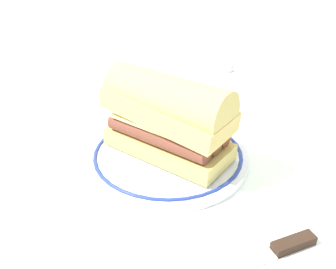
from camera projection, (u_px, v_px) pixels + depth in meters
The scene contains 5 objects.
ground_plane at pixel (150, 160), 0.59m from camera, with size 1.50×1.50×0.00m, color white.
plate at pixel (168, 155), 0.59m from camera, with size 0.25×0.25×0.01m.
sausage_sandwich at pixel (168, 115), 0.55m from camera, with size 0.21×0.13×0.12m.
salt_shaker at pixel (227, 78), 0.78m from camera, with size 0.03×0.03×0.07m.
butter_knife at pixel (267, 254), 0.42m from camera, with size 0.12×0.12×0.01m.
Camera 1 is at (0.21, -0.44, 0.33)m, focal length 39.94 mm.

